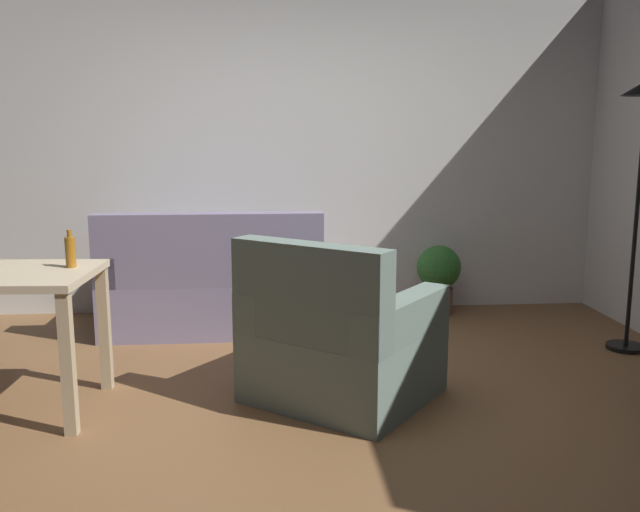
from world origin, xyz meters
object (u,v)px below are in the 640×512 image
at_px(couch, 214,289).
at_px(armchair, 338,344).
at_px(potted_plant, 439,274).
at_px(bottle_amber, 70,251).

bearing_deg(couch, armchair, 118.57).
height_order(couch, potted_plant, couch).
bearing_deg(potted_plant, armchair, -119.98).
bearing_deg(couch, bottle_amber, 65.09).
bearing_deg(armchair, potted_plant, -81.79).
bearing_deg(bottle_amber, potted_plant, 34.64).
xyz_separation_m(potted_plant, bottle_amber, (-2.45, -1.69, 0.52)).
distance_m(couch, armchair, 1.65).
xyz_separation_m(couch, potted_plant, (1.81, 0.31, 0.02)).
bearing_deg(potted_plant, couch, -170.20).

